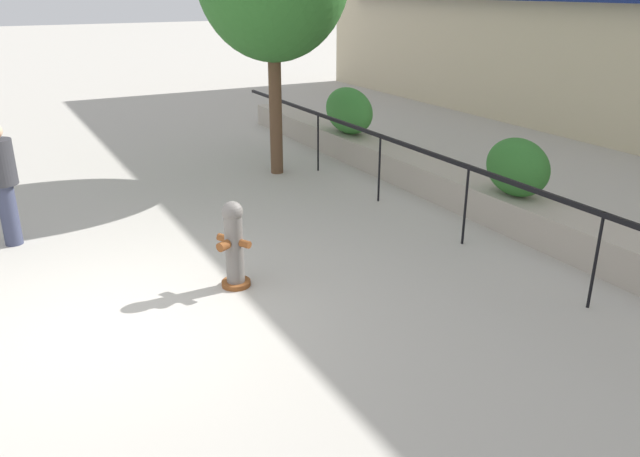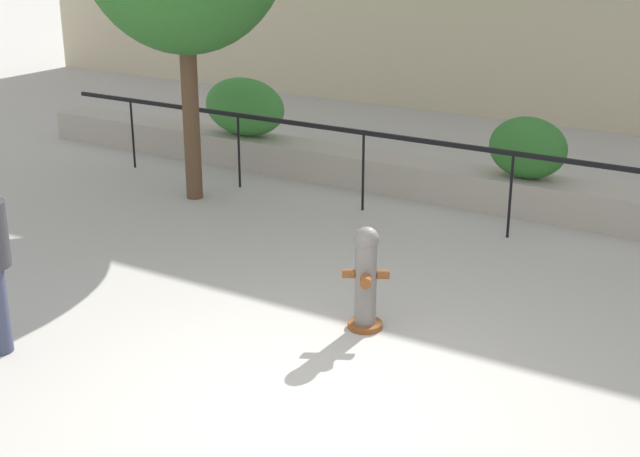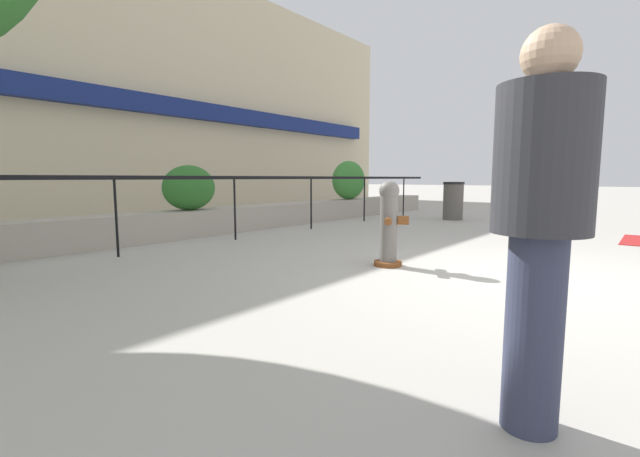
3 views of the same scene
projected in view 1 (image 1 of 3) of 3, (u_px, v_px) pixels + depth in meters
ground_plane at (106, 328)px, 6.64m from camera, size 120.00×120.00×0.00m
planter_wall_low at (521, 214)px, 9.23m from camera, size 18.00×0.70×0.50m
fence_railing_segment at (468, 175)px, 8.46m from camera, size 15.00×0.05×1.15m
hedge_bush_0 at (349, 111)px, 13.03m from camera, size 1.50×0.70×0.95m
hedge_bush_1 at (517, 167)px, 9.13m from camera, size 1.10×0.65×0.86m
fire_hydrant at (234, 244)px, 7.39m from camera, size 0.48×0.49×1.08m
pedestrian at (2, 177)px, 8.46m from camera, size 0.48×0.48×1.73m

